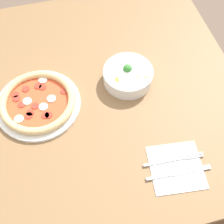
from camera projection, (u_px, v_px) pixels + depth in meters
The scene contains 7 objects.
ground_plane at pixel (112, 168), 1.79m from camera, with size 8.00×8.00×0.00m, color brown.
dining_table at pixel (112, 105), 1.23m from camera, with size 1.07×0.93×0.78m.
pizza at pixel (38, 102), 1.08m from camera, with size 0.29×0.29×0.04m.
bowl at pixel (128, 75), 1.12m from camera, with size 0.18×0.18×0.07m.
napkin at pixel (176, 167), 0.97m from camera, with size 0.18×0.18×0.00m.
fork at pixel (173, 160), 0.98m from camera, with size 0.02×0.20×0.00m.
knife at pixel (176, 173), 0.95m from camera, with size 0.02×0.21×0.01m.
Camera 1 is at (0.66, -0.17, 1.69)m, focal length 50.00 mm.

